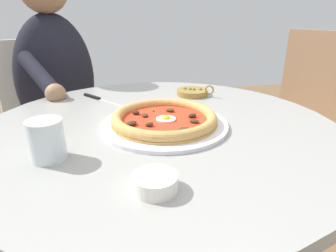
{
  "coord_description": "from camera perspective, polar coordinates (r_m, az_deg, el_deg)",
  "views": [
    {
      "loc": [
        0.71,
        -0.13,
        1.01
      ],
      "look_at": [
        0.03,
        0.02,
        0.73
      ],
      "focal_mm": 30.39,
      "sensor_mm": 36.0,
      "label": 1
    }
  ],
  "objects": [
    {
      "name": "pizza_on_plate",
      "position": [
        0.75,
        -0.77,
        1.21
      ],
      "size": [
        0.34,
        0.34,
        0.04
      ],
      "color": "white",
      "rests_on": "dining_table"
    },
    {
      "name": "steak_knife",
      "position": [
        1.02,
        -14.03,
        5.41
      ],
      "size": [
        0.17,
        0.13,
        0.01
      ],
      "color": "silver",
      "rests_on": "dining_table"
    },
    {
      "name": "water_glass",
      "position": [
        0.63,
        -23.08,
        -3.02
      ],
      "size": [
        0.07,
        0.07,
        0.09
      ],
      "color": "silver",
      "rests_on": "dining_table"
    },
    {
      "name": "ramekin_capers",
      "position": [
        0.49,
        -2.6,
        -11.13
      ],
      "size": [
        0.08,
        0.08,
        0.03
      ],
      "color": "white",
      "rests_on": "dining_table"
    },
    {
      "name": "cafe_chair_spare_far",
      "position": [
        1.58,
        25.9,
        2.9
      ],
      "size": [
        0.59,
        0.59,
        0.93
      ],
      "color": "#957050",
      "rests_on": "ground"
    },
    {
      "name": "olive_pan",
      "position": [
        1.04,
        4.98,
        6.81
      ],
      "size": [
        0.11,
        0.12,
        0.04
      ],
      "color": "olive",
      "rests_on": "dining_table"
    },
    {
      "name": "dining_table",
      "position": [
        0.85,
        -1.58,
        -10.29
      ],
      "size": [
        0.97,
        0.97,
        0.73
      ],
      "color": "#999993",
      "rests_on": "ground"
    },
    {
      "name": "cafe_chair_diner",
      "position": [
        1.57,
        -22.42,
        2.73
      ],
      "size": [
        0.59,
        0.59,
        0.89
      ],
      "color": "beige",
      "rests_on": "ground"
    },
    {
      "name": "diner_person",
      "position": [
        1.44,
        -20.36,
        0.99
      ],
      "size": [
        0.58,
        0.43,
        1.19
      ],
      "color": "#282833",
      "rests_on": "ground"
    }
  ]
}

